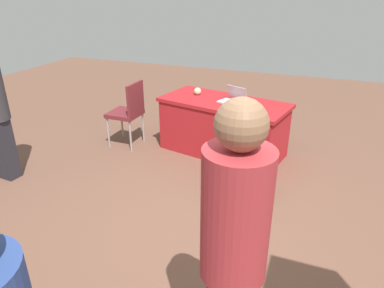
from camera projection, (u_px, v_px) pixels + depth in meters
ground_plane at (198, 237)px, 3.43m from camera, size 14.40×14.40×0.00m
table_foreground at (223, 127)px, 5.02m from camera, size 1.89×1.16×0.78m
chair_tucked_right at (129, 110)px, 5.16m from camera, size 0.45×0.45×0.98m
chair_aisle at (241, 148)px, 4.00m from camera, size 0.56×0.56×0.96m
person_attendee_standing at (234, 250)px, 1.77m from camera, size 0.34×0.34×1.82m
laptop_silver at (233, 99)px, 4.80m from camera, size 0.40×0.39×0.21m
yarn_ball at (198, 91)px, 5.11m from camera, size 0.11×0.11×0.11m
scissors_red at (243, 106)px, 4.63m from camera, size 0.08×0.18×0.01m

